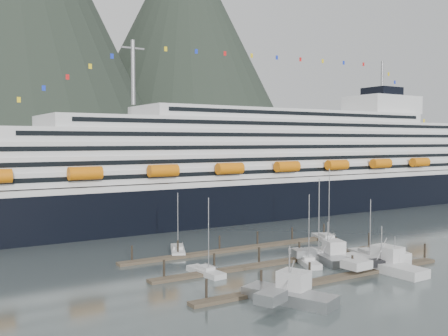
{
  "coord_description": "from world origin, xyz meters",
  "views": [
    {
      "loc": [
        -60.32,
        -68.23,
        21.33
      ],
      "look_at": [
        -3.93,
        22.0,
        15.76
      ],
      "focal_mm": 42.0,
      "sensor_mm": 36.0,
      "label": 1
    }
  ],
  "objects_px": {
    "sailboat_e": "(178,251)",
    "trawler_b": "(289,295)",
    "sailboat_a": "(206,272)",
    "trawler_c": "(380,264)",
    "sailboat_c": "(307,262)",
    "trawler_d": "(394,265)",
    "sailboat_g": "(327,239)",
    "trawler_e": "(327,256)",
    "sailboat_d": "(314,256)",
    "sailboat_h": "(367,255)",
    "cruise_ship": "(263,172)"
  },
  "relations": [
    {
      "from": "sailboat_c",
      "to": "trawler_e",
      "type": "xyz_separation_m",
      "value": [
        4.4,
        -0.21,
        0.55
      ]
    },
    {
      "from": "sailboat_a",
      "to": "trawler_e",
      "type": "relative_size",
      "value": 1.02
    },
    {
      "from": "trawler_c",
      "to": "trawler_e",
      "type": "xyz_separation_m",
      "value": [
        -3.04,
        9.43,
        -0.03
      ]
    },
    {
      "from": "sailboat_c",
      "to": "trawler_e",
      "type": "relative_size",
      "value": 1.01
    },
    {
      "from": "sailboat_a",
      "to": "trawler_b",
      "type": "relative_size",
      "value": 0.96
    },
    {
      "from": "sailboat_d",
      "to": "sailboat_h",
      "type": "relative_size",
      "value": 1.34
    },
    {
      "from": "sailboat_h",
      "to": "trawler_e",
      "type": "height_order",
      "value": "sailboat_h"
    },
    {
      "from": "sailboat_d",
      "to": "sailboat_g",
      "type": "distance_m",
      "value": 17.0
    },
    {
      "from": "sailboat_c",
      "to": "trawler_e",
      "type": "bearing_deg",
      "value": -69.53
    },
    {
      "from": "sailboat_e",
      "to": "sailboat_h",
      "type": "bearing_deg",
      "value": -103.91
    },
    {
      "from": "sailboat_e",
      "to": "trawler_c",
      "type": "xyz_separation_m",
      "value": [
        22.22,
        -29.67,
        0.59
      ]
    },
    {
      "from": "sailboat_a",
      "to": "trawler_c",
      "type": "bearing_deg",
      "value": -120.77
    },
    {
      "from": "sailboat_c",
      "to": "sailboat_e",
      "type": "height_order",
      "value": "sailboat_c"
    },
    {
      "from": "sailboat_c",
      "to": "trawler_c",
      "type": "relative_size",
      "value": 0.79
    },
    {
      "from": "trawler_d",
      "to": "sailboat_g",
      "type": "bearing_deg",
      "value": -2.26
    },
    {
      "from": "trawler_c",
      "to": "trawler_e",
      "type": "relative_size",
      "value": 1.27
    },
    {
      "from": "sailboat_c",
      "to": "sailboat_h",
      "type": "xyz_separation_m",
      "value": [
        12.71,
        -1.88,
        -0.0
      ]
    },
    {
      "from": "cruise_ship",
      "to": "sailboat_g",
      "type": "height_order",
      "value": "cruise_ship"
    },
    {
      "from": "trawler_b",
      "to": "cruise_ship",
      "type": "bearing_deg",
      "value": -56.36
    },
    {
      "from": "sailboat_a",
      "to": "sailboat_g",
      "type": "distance_m",
      "value": 36.8
    },
    {
      "from": "trawler_c",
      "to": "trawler_d",
      "type": "height_order",
      "value": "trawler_c"
    },
    {
      "from": "cruise_ship",
      "to": "sailboat_h",
      "type": "xyz_separation_m",
      "value": [
        -18.09,
        -56.86,
        -11.63
      ]
    },
    {
      "from": "sailboat_a",
      "to": "sailboat_c",
      "type": "relative_size",
      "value": 1.01
    },
    {
      "from": "trawler_b",
      "to": "trawler_e",
      "type": "relative_size",
      "value": 1.06
    },
    {
      "from": "sailboat_g",
      "to": "trawler_b",
      "type": "distance_m",
      "value": 43.67
    },
    {
      "from": "sailboat_d",
      "to": "sailboat_g",
      "type": "height_order",
      "value": "sailboat_g"
    },
    {
      "from": "cruise_ship",
      "to": "trawler_b",
      "type": "relative_size",
      "value": 15.86
    },
    {
      "from": "cruise_ship",
      "to": "trawler_b",
      "type": "bearing_deg",
      "value": -123.9
    },
    {
      "from": "sailboat_c",
      "to": "sailboat_d",
      "type": "xyz_separation_m",
      "value": [
        3.88,
        2.47,
        0.02
      ]
    },
    {
      "from": "sailboat_e",
      "to": "trawler_b",
      "type": "relative_size",
      "value": 0.9
    },
    {
      "from": "trawler_b",
      "to": "sailboat_d",
      "type": "bearing_deg",
      "value": -71.46
    },
    {
      "from": "sailboat_h",
      "to": "trawler_d",
      "type": "relative_size",
      "value": 1.05
    },
    {
      "from": "sailboat_a",
      "to": "sailboat_e",
      "type": "distance_m",
      "value": 17.26
    },
    {
      "from": "sailboat_g",
      "to": "trawler_c",
      "type": "bearing_deg",
      "value": 177.43
    },
    {
      "from": "sailboat_d",
      "to": "sailboat_c",
      "type": "bearing_deg",
      "value": 123.56
    },
    {
      "from": "sailboat_e",
      "to": "sailboat_h",
      "type": "xyz_separation_m",
      "value": [
        27.49,
        -21.91,
        0.0
      ]
    },
    {
      "from": "cruise_ship",
      "to": "sailboat_c",
      "type": "xyz_separation_m",
      "value": [
        -30.79,
        -54.98,
        -11.63
      ]
    },
    {
      "from": "sailboat_h",
      "to": "trawler_d",
      "type": "distance_m",
      "value": 9.26
    },
    {
      "from": "cruise_ship",
      "to": "sailboat_c",
      "type": "bearing_deg",
      "value": -119.26
    },
    {
      "from": "sailboat_h",
      "to": "trawler_c",
      "type": "bearing_deg",
      "value": 158.44
    },
    {
      "from": "sailboat_e",
      "to": "trawler_c",
      "type": "relative_size",
      "value": 0.75
    },
    {
      "from": "sailboat_e",
      "to": "sailboat_h",
      "type": "relative_size",
      "value": 1.06
    },
    {
      "from": "sailboat_e",
      "to": "trawler_b",
      "type": "xyz_separation_m",
      "value": [
        -1.46,
        -35.05,
        0.61
      ]
    },
    {
      "from": "trawler_d",
      "to": "sailboat_h",
      "type": "bearing_deg",
      "value": -4.77
    },
    {
      "from": "trawler_b",
      "to": "trawler_c",
      "type": "relative_size",
      "value": 0.83
    },
    {
      "from": "sailboat_e",
      "to": "sailboat_g",
      "type": "xyz_separation_m",
      "value": [
        31.78,
        -6.73,
        0.04
      ]
    },
    {
      "from": "sailboat_a",
      "to": "trawler_c",
      "type": "distance_m",
      "value": 28.82
    },
    {
      "from": "trawler_c",
      "to": "cruise_ship",
      "type": "bearing_deg",
      "value": -22.17
    },
    {
      "from": "sailboat_h",
      "to": "sailboat_g",
      "type": "bearing_deg",
      "value": -3.15
    },
    {
      "from": "trawler_b",
      "to": "trawler_e",
      "type": "height_order",
      "value": "trawler_b"
    }
  ]
}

